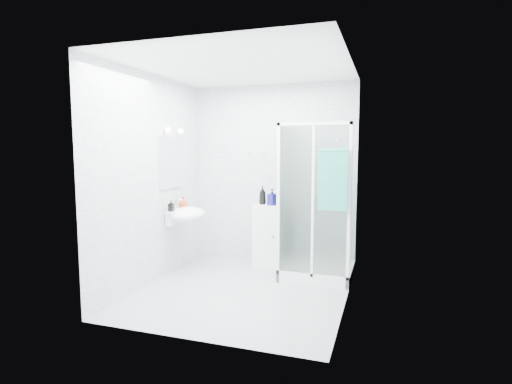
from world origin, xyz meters
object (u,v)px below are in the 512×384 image
(storage_cabinet, at_px, (269,236))
(soap_dispenser_black, at_px, (171,206))
(wall_basin, at_px, (186,215))
(shampoo_bottle_b, at_px, (272,197))
(soap_dispenser_orange, at_px, (183,202))
(shower_enclosure, at_px, (311,244))
(shampoo_bottle_a, at_px, (263,195))
(hand_towel, at_px, (333,178))

(storage_cabinet, height_order, soap_dispenser_black, soap_dispenser_black)
(wall_basin, relative_size, shampoo_bottle_b, 2.45)
(storage_cabinet, relative_size, soap_dispenser_orange, 5.63)
(shower_enclosure, relative_size, wall_basin, 3.57)
(storage_cabinet, distance_m, shampoo_bottle_a, 0.59)
(shower_enclosure, bearing_deg, shampoo_bottle_b, 159.02)
(storage_cabinet, distance_m, shampoo_bottle_b, 0.57)
(soap_dispenser_orange, bearing_deg, shower_enclosure, 5.86)
(storage_cabinet, relative_size, shampoo_bottle_b, 3.94)
(shower_enclosure, relative_size, soap_dispenser_orange, 12.51)
(wall_basin, xyz_separation_m, storage_cabinet, (1.00, 0.57, -0.35))
(shower_enclosure, xyz_separation_m, soap_dispenser_black, (-1.78, -0.48, 0.49))
(shampoo_bottle_a, distance_m, soap_dispenser_orange, 1.12)
(storage_cabinet, bearing_deg, hand_towel, -31.60)
(shampoo_bottle_b, bearing_deg, storage_cabinet, 159.75)
(shampoo_bottle_b, height_order, soap_dispenser_orange, shampoo_bottle_b)
(shower_enclosure, xyz_separation_m, hand_towel, (0.32, -0.40, 0.89))
(shampoo_bottle_a, distance_m, soap_dispenser_black, 1.28)
(shower_enclosure, xyz_separation_m, soap_dispenser_orange, (-1.77, -0.18, 0.49))
(hand_towel, height_order, shampoo_bottle_a, hand_towel)
(shower_enclosure, height_order, soap_dispenser_orange, shower_enclosure)
(hand_towel, bearing_deg, shampoo_bottle_b, 145.47)
(hand_towel, distance_m, soap_dispenser_black, 2.14)
(storage_cabinet, bearing_deg, shampoo_bottle_a, 172.09)
(soap_dispenser_orange, distance_m, soap_dispenser_black, 0.30)
(soap_dispenser_black, bearing_deg, shampoo_bottle_b, 31.00)
(storage_cabinet, bearing_deg, soap_dispenser_black, -144.76)
(wall_basin, relative_size, shampoo_bottle_a, 2.16)
(shampoo_bottle_a, bearing_deg, soap_dispenser_orange, -156.33)
(shampoo_bottle_a, bearing_deg, hand_towel, -32.01)
(soap_dispenser_orange, bearing_deg, storage_cabinet, 21.09)
(wall_basin, distance_m, soap_dispenser_black, 0.25)
(hand_towel, height_order, soap_dispenser_black, hand_towel)
(storage_cabinet, bearing_deg, soap_dispenser_orange, -156.73)
(shower_enclosure, xyz_separation_m, storage_cabinet, (-0.65, 0.25, 0.00))
(soap_dispenser_orange, relative_size, soap_dispenser_black, 1.08)
(hand_towel, relative_size, shampoo_bottle_a, 2.80)
(hand_towel, height_order, shampoo_bottle_b, hand_towel)
(shower_enclosure, relative_size, soap_dispenser_black, 13.53)
(shower_enclosure, height_order, wall_basin, shower_enclosure)
(wall_basin, bearing_deg, storage_cabinet, 29.37)
(storage_cabinet, xyz_separation_m, shampoo_bottle_b, (0.06, -0.02, 0.56))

